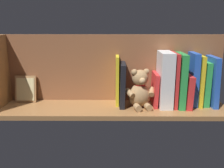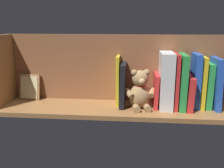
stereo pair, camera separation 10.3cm
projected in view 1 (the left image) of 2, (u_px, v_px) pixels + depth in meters
The scene contains 15 objects.
ground_plane at pixel (112, 108), 124.81cm from camera, with size 113.80×26.56×2.20cm, color #9E6B3D.
shelf_back_panel at pixel (112, 68), 130.96cm from camera, with size 113.80×1.50×34.60cm, color brown.
book_0 at pixel (212, 81), 123.83cm from camera, with size 2.57×14.31×24.56cm, color blue.
book_1 at pixel (204, 83), 125.37cm from camera, with size 3.09×11.89×21.80cm, color green.
book_2 at pixel (199, 80), 124.47cm from camera, with size 1.72×12.95×25.04cm, color yellow.
book_3 at pixel (193, 79), 124.67cm from camera, with size 2.89×12.27×26.23cm, color blue.
book_4 at pixel (186, 90), 123.92cm from camera, with size 2.78×16.48×16.01cm, color red.
book_5 at pixel (180, 80), 122.88cm from camera, with size 3.01×16.06×26.19cm, color green.
book_6 at pixel (174, 80), 123.23cm from camera, with size 1.68×15.32×26.44cm, color red.
dictionary_thick_white at pixel (165, 79), 122.86cm from camera, with size 6.21×15.83×26.89cm, color white.
book_7 at pixel (155, 89), 125.15cm from camera, with size 1.80×14.06×16.30cm, color red.
teddy_bear at pixel (140, 91), 121.62cm from camera, with size 15.11×13.84×19.08cm.
book_8 at pixel (122, 84), 124.29cm from camera, with size 2.44×14.80×21.25cm, color black.
book_9 at pixel (117, 80), 125.84cm from camera, with size 1.51×10.79×24.54cm, color yellow.
picture_frame_leaning at pixel (26, 89), 130.40cm from camera, with size 10.81×4.20×13.87cm.
Camera 1 is at (-0.79, 117.94, 41.52)cm, focal length 40.24 mm.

